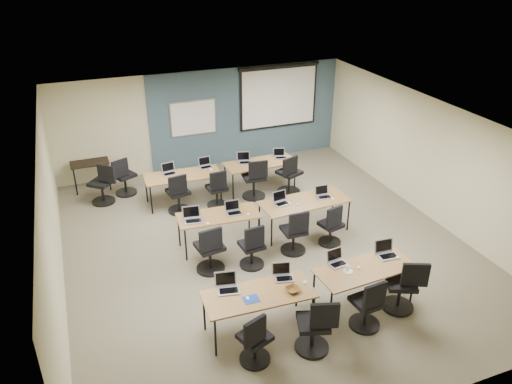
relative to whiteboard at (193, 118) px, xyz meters
name	(u,v)px	position (x,y,z in m)	size (l,w,h in m)	color
floor	(265,245)	(0.30, -4.43, -1.45)	(8.00, 9.00, 0.02)	#6B6354
ceiling	(266,123)	(0.30, -4.43, 1.25)	(8.00, 9.00, 0.02)	white
wall_back	(203,120)	(0.30, 0.07, -0.10)	(8.00, 0.04, 2.70)	beige
wall_front	(403,338)	(0.30, -8.93, -0.10)	(8.00, 0.04, 2.70)	beige
wall_left	(51,225)	(-3.70, -4.43, -0.10)	(0.04, 9.00, 2.70)	beige
wall_right	(430,159)	(4.30, -4.43, -0.10)	(0.04, 9.00, 2.70)	beige
blue_accent_panel	(247,115)	(1.55, 0.04, -0.10)	(5.50, 0.04, 2.70)	#3D5977
whiteboard	(193,118)	(0.00, 0.00, 0.00)	(1.28, 0.03, 0.98)	#A3A8AF
projector_screen	(279,93)	(2.50, -0.02, 0.44)	(2.40, 0.10, 1.82)	black
training_table_front_left	(259,296)	(-0.76, -6.75, -0.77)	(1.78, 0.74, 0.73)	#9D663B
training_table_front_right	(365,270)	(1.20, -6.77, -0.77)	(1.74, 0.73, 0.73)	brown
training_table_mid_left	(218,217)	(-0.60, -4.09, -0.77)	(1.67, 0.70, 0.73)	brown
training_table_mid_right	(305,203)	(1.32, -4.17, -0.76)	(1.94, 0.81, 0.73)	#A77D40
training_table_back_left	(183,176)	(-0.81, -1.92, -0.76)	(1.81, 0.75, 0.73)	brown
training_table_back_right	(260,164)	(1.19, -1.90, -0.77)	(1.79, 0.75, 0.73)	brown
laptop_0	(227,286)	(-1.19, -6.45, -0.65)	(0.35, 0.30, 0.27)	#B9B9C8
mouse_0	(248,298)	(-0.97, -6.80, -0.71)	(0.05, 0.09, 0.03)	white
task_chair_0	(255,343)	(-1.08, -7.41, -1.05)	(0.50, 0.48, 0.96)	black
laptop_1	(283,274)	(-0.23, -6.49, -0.66)	(0.31, 0.26, 0.24)	#A4A5AD
mouse_1	(305,282)	(0.05, -6.76, -0.71)	(0.05, 0.09, 0.03)	white
task_chair_1	(315,329)	(-0.12, -7.50, -1.03)	(0.55, 0.54, 1.02)	black
laptop_2	(337,260)	(0.81, -6.45, -0.66)	(0.31, 0.27, 0.24)	#AEAEAE
mouse_2	(359,268)	(1.09, -6.73, -0.71)	(0.06, 0.09, 0.03)	white
task_chair_2	(368,308)	(0.91, -7.35, -1.04)	(0.51, 0.51, 0.99)	black
laptop_3	(386,252)	(1.76, -6.55, -0.65)	(0.35, 0.30, 0.27)	silver
mouse_3	(397,257)	(1.89, -6.71, -0.71)	(0.06, 0.10, 0.03)	white
task_chair_3	(403,289)	(1.72, -7.17, -1.02)	(0.59, 0.55, 1.03)	black
laptop_4	(192,217)	(-1.14, -4.10, -0.65)	(0.35, 0.30, 0.27)	#A8A8AD
mouse_4	(208,224)	(-0.90, -4.36, -0.71)	(0.06, 0.10, 0.04)	white
task_chair_4	(210,252)	(-1.02, -4.90, -1.02)	(0.56, 0.56, 1.03)	black
laptop_5	(233,210)	(-0.27, -4.10, -0.66)	(0.31, 0.27, 0.24)	#AAAAAE
mouse_5	(248,214)	(-0.02, -4.29, -0.71)	(0.06, 0.09, 0.03)	white
task_chair_5	(252,250)	(-0.23, -5.06, -1.05)	(0.49, 0.49, 0.97)	black
laptop_6	(281,200)	(0.80, -4.08, -0.66)	(0.33, 0.28, 0.25)	silver
mouse_6	(298,204)	(1.12, -4.28, -0.71)	(0.06, 0.09, 0.03)	white
task_chair_6	(295,235)	(0.75, -4.90, -1.04)	(0.52, 0.52, 1.00)	black
laptop_7	(323,194)	(1.78, -4.14, -0.66)	(0.31, 0.26, 0.24)	silver
mouse_7	(333,199)	(1.92, -4.33, -0.71)	(0.06, 0.10, 0.04)	white
task_chair_7	(331,228)	(1.59, -4.91, -1.06)	(0.48, 0.48, 0.96)	black
laptop_8	(169,171)	(-1.09, -1.72, -0.66)	(0.32, 0.28, 0.25)	#AEAEAE
mouse_8	(182,175)	(-0.84, -1.98, -0.71)	(0.06, 0.10, 0.03)	white
task_chair_8	(178,196)	(-1.04, -2.38, -1.03)	(0.53, 0.53, 1.01)	black
laptop_9	(205,165)	(-0.17, -1.66, -0.66)	(0.31, 0.26, 0.24)	silver
mouse_9	(211,169)	(-0.09, -1.88, -0.71)	(0.07, 0.11, 0.04)	white
task_chair_9	(217,192)	(-0.12, -2.46, -1.05)	(0.50, 0.50, 0.98)	black
laptop_10	(244,160)	(0.83, -1.74, -0.66)	(0.33, 0.28, 0.25)	#AAAAAF
mouse_10	(257,164)	(1.08, -1.98, -0.71)	(0.06, 0.10, 0.03)	white
task_chair_10	(255,182)	(0.88, -2.34, -1.01)	(0.58, 0.58, 1.05)	black
laptop_11	(280,155)	(1.79, -1.78, -0.66)	(0.30, 0.25, 0.23)	#A2A1AB
mouse_11	(291,157)	(2.05, -1.89, -0.71)	(0.06, 0.10, 0.04)	white
task_chair_11	(289,177)	(1.77, -2.42, -1.01)	(0.61, 0.58, 1.05)	black
blue_mousepad	(251,299)	(-0.92, -6.83, -0.72)	(0.25, 0.21, 0.01)	#1A3899
snack_bowl	(293,290)	(-0.23, -6.88, -0.69)	(0.24, 0.24, 0.06)	brown
snack_plate	(348,271)	(0.87, -6.75, -0.71)	(0.16, 0.16, 0.01)	white
coffee_cup	(348,268)	(0.88, -6.70, -0.68)	(0.06, 0.06, 0.06)	silver
utility_table	(90,166)	(-2.83, -0.38, -0.79)	(0.94, 0.52, 0.75)	black
spare_chair_a	(124,179)	(-2.10, -0.99, -1.03)	(0.57, 0.53, 1.01)	black
spare_chair_b	(103,187)	(-2.62, -1.26, -1.02)	(0.65, 0.56, 1.03)	black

